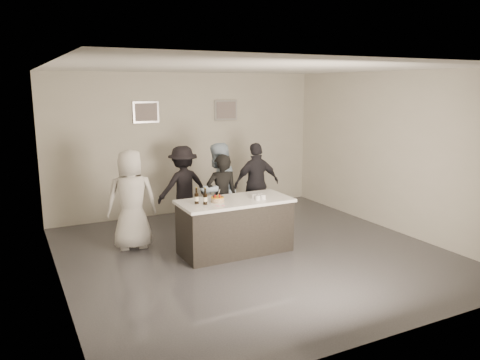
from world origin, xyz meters
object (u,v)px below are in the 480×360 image
Objects in this scene: beer_bottle_a at (197,196)px; person_guest_back at (183,186)px; cake at (217,200)px; person_main_blue at (218,190)px; person_main_black at (222,197)px; person_guest_left at (132,199)px; person_guest_right at (257,184)px; bar_counter at (235,226)px; beer_bottle_b at (205,196)px.

person_guest_back is (0.43, 1.79, -0.23)m from beer_bottle_a.
person_main_blue is at bearing 65.31° from cake.
person_main_blue reaches higher than person_main_black.
cake is 0.82× the size of beer_bottle_a.
person_guest_left reaches higher than person_guest_back.
cake is at bearing 67.31° from person_main_black.
person_guest_right reaches higher than person_main_black.
person_main_black is 0.91× the size of person_guest_left.
bar_counter is 8.68× the size of cake.
cake is at bearing 83.71° from person_guest_back.
person_guest_right is (1.78, 1.27, -0.21)m from beer_bottle_a.
beer_bottle_a is at bearing 139.41° from person_guest_left.
person_guest_left reaches higher than person_guest_right.
person_guest_back is at bearing 87.44° from cake.
cake is 0.13× the size of person_guest_right.
person_guest_right reaches higher than person_guest_back.
cake is 0.13× the size of person_guest_back.
beer_bottle_a is 0.14m from beer_bottle_b.
bar_counter is at bearing 93.79° from person_guest_back.
person_guest_left is 2.60m from person_guest_right.
person_main_black reaches higher than beer_bottle_b.
person_guest_back is at bearing 80.38° from beer_bottle_b.
person_guest_right is 1.45m from person_guest_back.
person_main_blue is (0.68, 1.02, -0.17)m from beer_bottle_b.
person_guest_back is at bearing 76.57° from beer_bottle_a.
person_guest_right is at bearing 49.12° from bar_counter.
person_guest_right is at bearing 42.15° from cake.
person_guest_right is at bearing -143.62° from person_main_black.
person_main_blue is at bearing 108.81° from person_guest_back.
person_main_black is 1.14m from person_guest_back.
person_guest_right is (1.00, 0.35, -0.04)m from person_main_blue.
bar_counter is at bearing 7.39° from beer_bottle_b.
person_main_blue is 1.05× the size of person_guest_right.
cake is at bearing 44.68° from person_guest_right.
bar_counter is 1.09× the size of person_guest_left.
beer_bottle_a is 0.15× the size of person_guest_left.
beer_bottle_a and beer_bottle_b have the same top height.
bar_counter is 1.85m from person_guest_back.
person_guest_left is (-1.46, 0.97, 0.40)m from bar_counter.
person_guest_left is 1.04× the size of person_guest_right.
beer_bottle_a reaches higher than cake.
person_guest_right is (1.68, 1.37, -0.21)m from beer_bottle_b.
person_main_blue is at bearing 21.72° from person_guest_right.
person_guest_back reaches higher than cake.
person_guest_right is at bearing 39.16° from beer_bottle_b.
bar_counter is 1.08× the size of person_main_blue.
bar_counter is 0.58m from cake.
beer_bottle_b is (-0.24, -0.06, 0.09)m from cake.
person_guest_right is at bearing 155.54° from person_guest_back.
person_guest_right reaches higher than cake.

